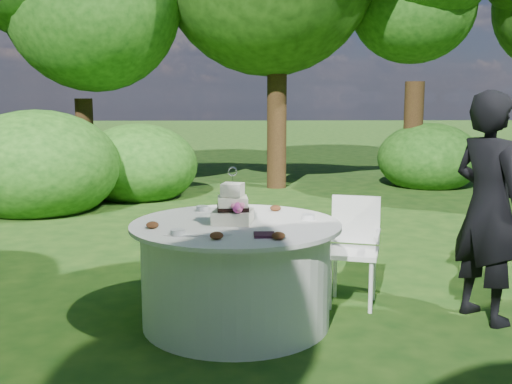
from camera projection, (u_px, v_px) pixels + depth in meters
ground at (236, 322)px, 4.54m from camera, size 80.00×80.00×0.00m
napkins at (264, 235)px, 3.99m from camera, size 0.14×0.14×0.02m
feather_plume at (198, 235)px, 4.02m from camera, size 0.48×0.07×0.01m
guest at (488, 207)px, 4.48m from camera, size 0.64×0.75×1.74m
table at (236, 273)px, 4.48m from camera, size 1.56×1.56×0.77m
cake at (233, 208)px, 4.39m from camera, size 0.32×0.32×0.42m
chair at (354, 241)px, 4.92m from camera, size 0.50×0.50×0.88m
votives at (231, 218)px, 4.48m from camera, size 1.04×0.97×0.04m
petal_cups at (232, 225)px, 4.23m from camera, size 1.01×1.08×0.05m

